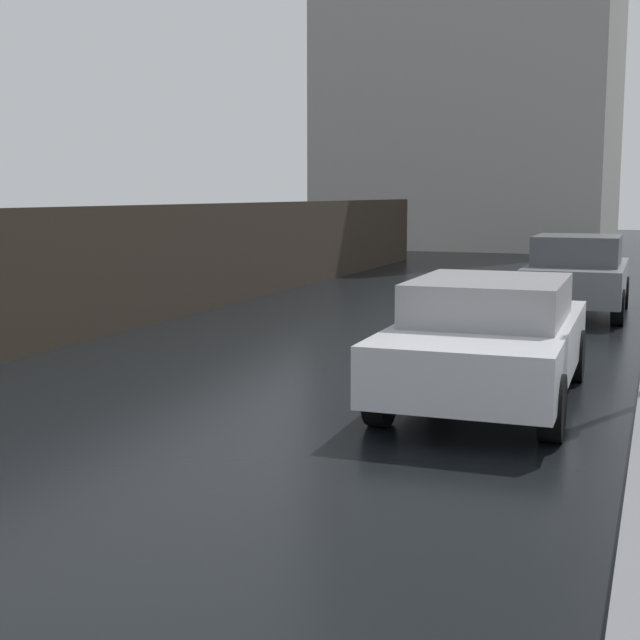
{
  "coord_description": "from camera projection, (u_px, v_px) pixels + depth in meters",
  "views": [
    {
      "loc": [
        4.17,
        -0.07,
        2.31
      ],
      "look_at": [
        0.83,
        8.55,
        0.98
      ],
      "focal_mm": 49.7,
      "sensor_mm": 36.0,
      "label": 1
    }
  ],
  "objects": [
    {
      "name": "car_grey_mid_road",
      "position": [
        577.0,
        274.0,
        16.9
      ],
      "size": [
        1.86,
        3.94,
        1.53
      ],
      "rotation": [
        0.0,
        0.0,
        0.01
      ],
      "color": "slate",
      "rests_on": "ground"
    },
    {
      "name": "car_white_near_kerb",
      "position": [
        489.0,
        337.0,
        9.83
      ],
      "size": [
        1.97,
        4.37,
        1.38
      ],
      "rotation": [
        0.0,
        0.0,
        0.02
      ],
      "color": "silver",
      "rests_on": "ground"
    }
  ]
}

